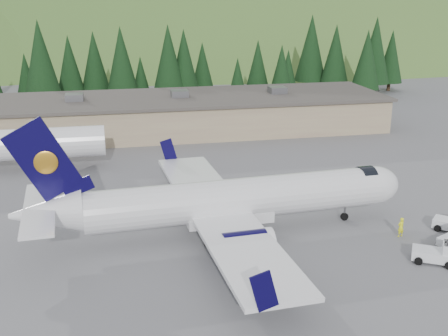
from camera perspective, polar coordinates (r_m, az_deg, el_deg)
ground at (r=48.97m, az=1.45°, el=-6.55°), size 600.00×600.00×0.00m
airliner at (r=47.57m, az=0.34°, el=-3.40°), size 33.71×31.63×11.19m
terminal_building at (r=83.49m, az=-7.92°, el=5.37°), size 71.00×17.00×6.10m
baggage_tug_d at (r=46.49m, az=20.98°, el=-8.10°), size 3.65×3.15×1.75m
ramp_worker at (r=50.13m, az=17.52°, el=-5.75°), size 0.71×0.56×1.72m
tree_line at (r=106.14m, az=-10.28°, el=10.64°), size 114.09×16.62×14.33m
hills at (r=278.49m, az=2.26°, el=-4.15°), size 614.00×330.00×300.00m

